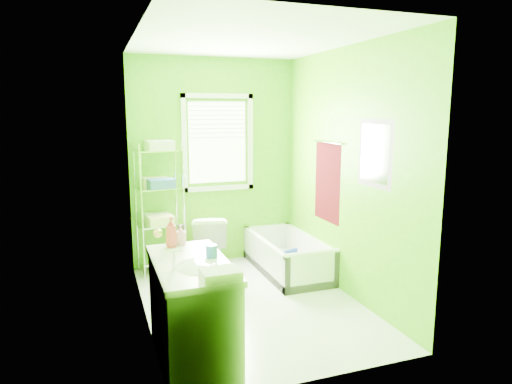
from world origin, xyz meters
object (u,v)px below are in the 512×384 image
object	(u,v)px
bathtub	(288,260)
wire_shelf_unit	(160,193)
vanity	(192,308)
toilet	(210,243)

from	to	relation	value
bathtub	wire_shelf_unit	xyz separation A→B (m)	(-1.43, 0.56, 0.83)
bathtub	wire_shelf_unit	bearing A→B (deg)	158.78
bathtub	vanity	size ratio (longest dim) A/B	1.30
toilet	wire_shelf_unit	xyz separation A→B (m)	(-0.54, 0.24, 0.61)
vanity	wire_shelf_unit	xyz separation A→B (m)	(0.07, 2.16, 0.54)
toilet	wire_shelf_unit	size ratio (longest dim) A/B	0.45
bathtub	toilet	distance (m)	0.97
bathtub	wire_shelf_unit	world-z (taller)	wire_shelf_unit
bathtub	vanity	bearing A→B (deg)	-133.24
bathtub	toilet	xyz separation A→B (m)	(-0.89, 0.31, 0.22)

